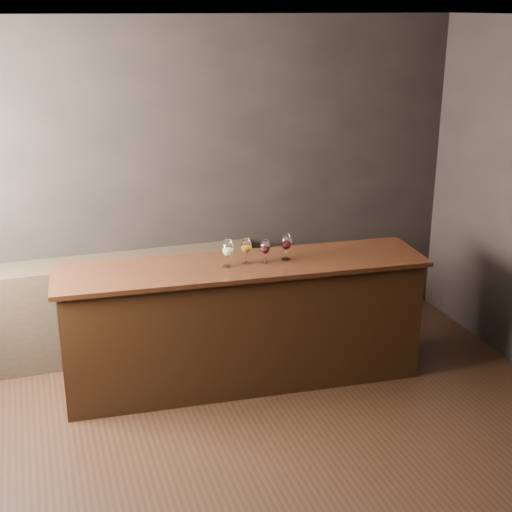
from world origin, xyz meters
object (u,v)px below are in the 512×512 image
object	(u,v)px
glass_amber	(246,247)
back_bar_shelf	(115,307)
bar_counter	(243,326)
glass_red_a	(265,248)
glass_red_b	(286,243)
glass_white	(228,249)

from	to	relation	value
glass_amber	back_bar_shelf	bearing A→B (deg)	139.72
bar_counter	glass_red_a	xyz separation A→B (m)	(0.17, -0.03, 0.64)
back_bar_shelf	glass_red_b	xyz separation A→B (m)	(1.25, -0.80, 0.70)
glass_white	glass_amber	size ratio (longest dim) A/B	1.06
bar_counter	glass_red_a	size ratio (longest dim) A/B	15.25
bar_counter	glass_white	world-z (taller)	glass_white
back_bar_shelf	glass_white	bearing A→B (deg)	-46.54
glass_amber	glass_red_b	size ratio (longest dim) A/B	0.97
bar_counter	glass_red_a	bearing A→B (deg)	-6.72
back_bar_shelf	glass_amber	distance (m)	1.40
bar_counter	back_bar_shelf	distance (m)	1.20
back_bar_shelf	glass_amber	xyz separation A→B (m)	(0.93, -0.79, 0.70)
glass_red_a	glass_red_b	bearing A→B (deg)	7.32
bar_counter	glass_red_a	world-z (taller)	glass_red_a
glass_white	glass_red_a	world-z (taller)	glass_white
bar_counter	glass_red_b	world-z (taller)	glass_red_b
glass_white	glass_red_b	size ratio (longest dim) A/B	1.03
back_bar_shelf	glass_white	xyz separation A→B (m)	(0.77, -0.82, 0.71)
bar_counter	back_bar_shelf	xyz separation A→B (m)	(-0.90, 0.79, -0.05)
back_bar_shelf	glass_red_a	world-z (taller)	glass_red_a
glass_white	glass_red_a	distance (m)	0.29
glass_amber	glass_red_b	xyz separation A→B (m)	(0.32, -0.02, 0.00)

